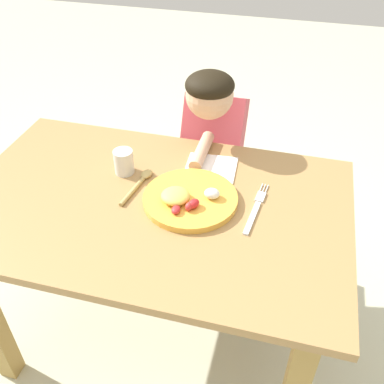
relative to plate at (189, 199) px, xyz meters
The scene contains 8 objects.
ground_plane 0.70m from the plate, 167.62° to the right, with size 8.00×8.00×0.00m, color beige.
dining_table 0.17m from the plate, 167.62° to the right, with size 1.13×0.71×0.68m.
plate is the anchor object (origin of this frame).
fork 0.19m from the plate, ahead, with size 0.04×0.23×0.01m.
spoon 0.17m from the plate, 164.38° to the left, with size 0.05×0.18×0.02m.
drinking_cup 0.25m from the plate, 158.78° to the left, with size 0.06×0.06×0.08m, color silver.
person 0.47m from the plate, 92.87° to the left, with size 0.22×0.40×0.93m.
napkin 0.18m from the plate, 82.85° to the left, with size 0.16×0.14×0.00m, color white.
Camera 1 is at (0.36, -0.91, 1.49)m, focal length 41.05 mm.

